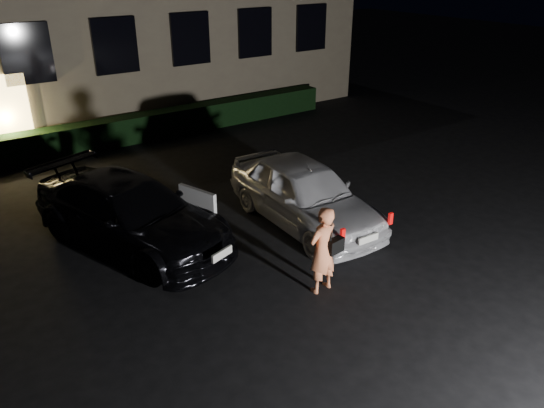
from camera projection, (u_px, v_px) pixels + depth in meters
ground at (350, 293)px, 9.61m from camera, size 80.00×80.00×0.00m
hedge at (130, 129)px, 17.20m from camera, size 15.00×0.70×0.85m
sedan at (131, 213)px, 11.00m from camera, size 3.40×5.24×1.41m
hatch at (304, 193)px, 11.84m from camera, size 1.91×4.40×1.48m
man at (323, 250)px, 9.37m from camera, size 0.72×0.47×1.67m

